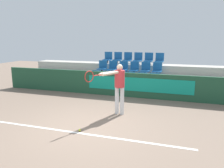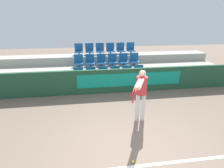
{
  "view_description": "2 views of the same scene",
  "coord_description": "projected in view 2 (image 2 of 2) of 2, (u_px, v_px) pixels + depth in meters",
  "views": [
    {
      "loc": [
        2.48,
        -5.22,
        2.42
      ],
      "look_at": [
        0.04,
        2.32,
        0.78
      ],
      "focal_mm": 35.0,
      "sensor_mm": 36.0,
      "label": 1
    },
    {
      "loc": [
        -0.9,
        -3.2,
        3.09
      ],
      "look_at": [
        -0.14,
        2.33,
        0.88
      ],
      "focal_mm": 28.0,
      "sensor_mm": 36.0,
      "label": 2
    }
  ],
  "objects": [
    {
      "name": "stadium_chair_4",
      "position": [
        127.0,
        73.0,
        7.95
      ],
      "size": [
        0.42,
        0.41,
        0.58
      ],
      "color": "#333333",
      "rests_on": "bleacher_tier_front"
    },
    {
      "name": "stadium_chair_8",
      "position": [
        102.0,
        61.0,
        8.47
      ],
      "size": [
        0.42,
        0.41,
        0.58
      ],
      "color": "#333333",
      "rests_on": "bleacher_tier_middle"
    },
    {
      "name": "bleacher_tier_back",
      "position": [
        106.0,
        65.0,
        9.37
      ],
      "size": [
        10.88,
        0.88,
        1.16
      ],
      "color": "#ADA89E",
      "rests_on": "ground"
    },
    {
      "name": "stadium_chair_13",
      "position": [
        89.0,
        50.0,
        9.07
      ],
      "size": [
        0.42,
        0.41,
        0.58
      ],
      "color": "#333333",
      "rests_on": "bleacher_tier_back"
    },
    {
      "name": "court_baseline",
      "position": [
        135.0,
        167.0,
        3.81
      ],
      "size": [
        5.86,
        0.08,
        0.01
      ],
      "color": "white",
      "rests_on": "ground"
    },
    {
      "name": "stadium_chair_11",
      "position": [
        135.0,
        60.0,
        8.68
      ],
      "size": [
        0.42,
        0.41,
        0.58
      ],
      "color": "#333333",
      "rests_on": "bleacher_tier_middle"
    },
    {
      "name": "stadium_chair_1",
      "position": [
        91.0,
        74.0,
        7.74
      ],
      "size": [
        0.42,
        0.41,
        0.58
      ],
      "color": "#333333",
      "rests_on": "bleacher_tier_front"
    },
    {
      "name": "stadium_chair_17",
      "position": [
        131.0,
        49.0,
        9.35
      ],
      "size": [
        0.42,
        0.41,
        0.58
      ],
      "color": "#333333",
      "rests_on": "bleacher_tier_back"
    },
    {
      "name": "stadium_chair_12",
      "position": [
        79.0,
        50.0,
        9.0
      ],
      "size": [
        0.42,
        0.41,
        0.58
      ],
      "color": "#333333",
      "rests_on": "bleacher_tier_back"
    },
    {
      "name": "stadium_chair_9",
      "position": [
        113.0,
        60.0,
        8.54
      ],
      "size": [
        0.42,
        0.41,
        0.58
      ],
      "color": "#333333",
      "rests_on": "bleacher_tier_middle"
    },
    {
      "name": "tennis_player",
      "position": [
        141.0,
        91.0,
        5.08
      ],
      "size": [
        0.79,
        1.45,
        1.64
      ],
      "rotation": [
        0.0,
        0.0,
        -0.45
      ],
      "color": "silver",
      "rests_on": "ground"
    },
    {
      "name": "stadium_chair_2",
      "position": [
        103.0,
        74.0,
        7.81
      ],
      "size": [
        0.42,
        0.41,
        0.58
      ],
      "color": "#333333",
      "rests_on": "bleacher_tier_front"
    },
    {
      "name": "bleacher_tier_front",
      "position": [
        110.0,
        84.0,
        7.89
      ],
      "size": [
        10.88,
        0.88,
        0.39
      ],
      "color": "#ADA89E",
      "rests_on": "ground"
    },
    {
      "name": "stadium_chair_10",
      "position": [
        124.0,
        60.0,
        8.61
      ],
      "size": [
        0.42,
        0.41,
        0.58
      ],
      "color": "#333333",
      "rests_on": "bleacher_tier_middle"
    },
    {
      "name": "stadium_chair_6",
      "position": [
        79.0,
        61.0,
        8.33
      ],
      "size": [
        0.42,
        0.41,
        0.58
      ],
      "color": "#333333",
      "rests_on": "bleacher_tier_middle"
    },
    {
      "name": "ground_plane",
      "position": [
        131.0,
        153.0,
        4.2
      ],
      "size": [
        30.0,
        30.0,
        0.0
      ],
      "primitive_type": "plane",
      "color": "#7A6656"
    },
    {
      "name": "stadium_chair_5",
      "position": [
        139.0,
        72.0,
        8.01
      ],
      "size": [
        0.42,
        0.41,
        0.58
      ],
      "color": "#333333",
      "rests_on": "bleacher_tier_front"
    },
    {
      "name": "stadium_chair_3",
      "position": [
        115.0,
        73.0,
        7.88
      ],
      "size": [
        0.42,
        0.41,
        0.58
      ],
      "color": "#333333",
      "rests_on": "bleacher_tier_front"
    },
    {
      "name": "stadium_chair_15",
      "position": [
        110.0,
        49.0,
        9.21
      ],
      "size": [
        0.42,
        0.41,
        0.58
      ],
      "color": "#333333",
      "rests_on": "bleacher_tier_back"
    },
    {
      "name": "stadium_chair_7",
      "position": [
        90.0,
        61.0,
        8.4
      ],
      "size": [
        0.42,
        0.41,
        0.58
      ],
      "color": "#333333",
      "rests_on": "bleacher_tier_middle"
    },
    {
      "name": "stadium_chair_16",
      "position": [
        121.0,
        49.0,
        9.28
      ],
      "size": [
        0.42,
        0.41,
        0.58
      ],
      "color": "#333333",
      "rests_on": "bleacher_tier_back"
    },
    {
      "name": "bleacher_tier_middle",
      "position": [
        108.0,
        74.0,
        8.63
      ],
      "size": [
        10.88,
        0.88,
        0.77
      ],
      "color": "#ADA89E",
      "rests_on": "ground"
    },
    {
      "name": "stadium_chair_0",
      "position": [
        78.0,
        75.0,
        7.67
      ],
      "size": [
        0.42,
        0.41,
        0.58
      ],
      "color": "#333333",
      "rests_on": "bleacher_tier_front"
    },
    {
      "name": "stadium_chair_14",
      "position": [
        100.0,
        49.0,
        9.14
      ],
      "size": [
        0.42,
        0.41,
        0.58
      ],
      "color": "#333333",
      "rests_on": "bleacher_tier_back"
    },
    {
      "name": "barrier_wall",
      "position": [
        112.0,
        81.0,
        7.3
      ],
      "size": [
        11.28,
        0.14,
        1.03
      ],
      "color": "#1E4C33",
      "rests_on": "ground"
    },
    {
      "name": "tennis_ball",
      "position": [
        133.0,
        162.0,
        3.91
      ],
      "size": [
        0.07,
        0.07,
        0.07
      ],
      "color": "#CCDB33",
      "rests_on": "ground"
    }
  ]
}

